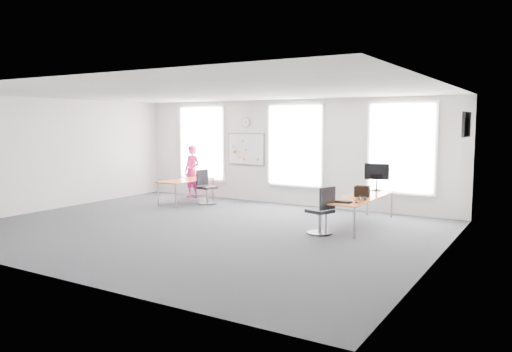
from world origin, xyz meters
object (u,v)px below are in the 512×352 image
Objects in this scene: desk_right at (362,198)px; keyboard at (340,202)px; desk_left at (187,181)px; headphones at (362,198)px; person at (192,171)px; chair_right at (322,213)px; monitor at (377,174)px; chair_left at (206,189)px.

keyboard is at bearing -95.78° from desk_right.
desk_right is 5.54m from desk_left.
headphones is (5.71, -1.10, 0.09)m from desk_left.
desk_right is 0.60m from headphones.
person reaches higher than desk_left.
monitor reaches higher than chair_right.
desk_left is at bearing 163.45° from keyboard.
person is at bearing 166.58° from monitor.
desk_left is 1.85× the size of chair_right.
chair_left is at bearing -93.87° from chair_right.
person is 6.55m from headphones.
person is at bearing 161.25° from headphones.
monitor is (0.07, 2.23, 0.39)m from keyboard.
keyboard is 3.05× the size of headphones.
person reaches higher than chair_right.
desk_left is 5.53m from monitor.
desk_right is 4.97m from chair_left.
chair_left is at bearing 172.15° from desk_right.
headphones is (0.30, 0.51, 0.03)m from keyboard.
person is at bearing 157.01° from keyboard.
desk_right is 1.48× the size of desk_left.
chair_left is at bearing 175.04° from monitor.
desk_left is at bearing 168.21° from headphones.
keyboard is (4.82, -1.74, 0.25)m from chair_left.
chair_right is at bearing -108.36° from desk_right.
keyboard is at bearing -121.84° from headphones.
headphones is at bearing 158.89° from chair_right.
chair_left reaches higher than desk_left.
keyboard reaches higher than desk_right.
headphones is (6.23, -2.01, -0.11)m from person.
desk_right is at bearing -5.66° from desk_left.
headphones is 0.25× the size of monitor.
chair_left is 5.27m from headphones.
desk_right is 2.80× the size of chair_left.
monitor is at bearing -73.95° from chair_left.
monitor is at bearing 88.23° from keyboard.
chair_right reaches higher than desk_right.
desk_right is 16.80× the size of headphones.
chair_left is at bearing 160.13° from keyboard.
person reaches higher than headphones.
desk_left is at bearing 175.79° from monitor.
keyboard is (5.41, -1.61, 0.06)m from desk_left.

